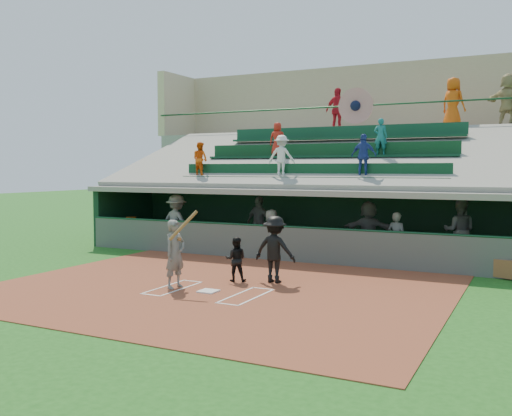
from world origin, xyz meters
The scene contains 22 objects.
ground centered at (0.00, 0.00, 0.00)m, with size 100.00×100.00×0.00m, color #1B5618.
dirt_slab centered at (0.00, 0.50, 0.01)m, with size 11.00×9.00×0.02m, color brown.
home_plate centered at (0.00, 0.00, 0.04)m, with size 0.43×0.43×0.03m, color silver.
batters_box_chalk centered at (0.00, 0.00, 0.02)m, with size 2.65×1.85×0.01m.
dugout_floor centered at (0.00, 6.75, 0.02)m, with size 16.00×3.50×0.04m, color gray.
concourse_slab centered at (0.00, 13.50, 2.30)m, with size 20.00×3.00×4.60m, color gray.
grandstand centered at (-0.01, 10.51, 2.26)m, with size 20.40×10.40×7.80m.
batter_at_plate centered at (-0.96, 0.02, 0.88)m, with size 0.88×0.76×1.95m.
catcher centered at (-0.03, 1.43, 0.60)m, with size 0.56×0.44×1.16m, color black.
home_umpire centered at (0.95, 1.75, 0.88)m, with size 1.11×0.64×1.72m, color black.
dugout_bench centered at (-0.27, 8.10, 0.28)m, with size 16.13×0.48×0.48m, color #905C34.
white_table centered at (-7.05, 5.86, 0.37)m, with size 0.76×0.57×0.66m, color white.
water_cooler centered at (-7.08, 5.93, 0.90)m, with size 0.39×0.39×0.39m, color #E95D0D.
dugout_player_a centered at (-4.65, 5.47, 1.03)m, with size 1.28×0.74×1.98m, color #5F625C.
dugout_player_b centered at (-1.98, 6.80, 1.01)m, with size 1.13×0.47×1.93m, color #585B55.
dugout_player_c centered at (-0.89, 5.49, 0.83)m, with size 0.77×0.50×1.58m, color #60635D.
dugout_player_d centered at (2.11, 6.54, 0.98)m, with size 1.74×0.55×1.88m, color #535550.
dugout_player_e centered at (3.19, 5.74, 0.85)m, with size 0.59×0.39×1.61m, color #5F615C.
dugout_player_f centered at (4.85, 7.05, 1.03)m, with size 0.96×0.75×1.98m, color #61635D.
concourse_staff_a centered at (-1.16, 13.11, 5.58)m, with size 1.15×0.48×1.97m, color red.
concourse_staff_b centered at (3.82, 12.66, 5.61)m, with size 0.98×0.64×2.01m, color #C94D0B.
concourse_staff_c centered at (5.84, 12.56, 5.60)m, with size 1.86×0.59×2.00m, color tan.
Camera 1 is at (7.03, -11.56, 2.98)m, focal length 40.00 mm.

